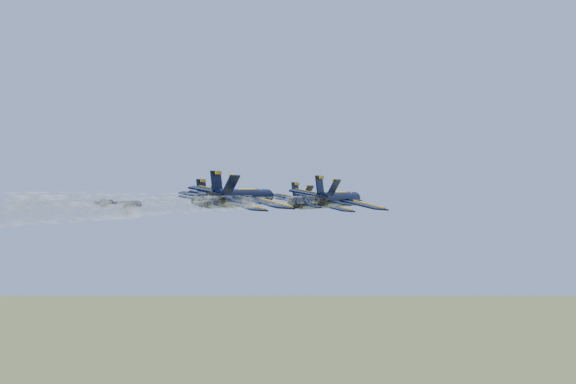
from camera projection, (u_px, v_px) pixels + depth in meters
The scene contains 4 objects.
jet_lead at pixel (314, 202), 101.40m from camera, with size 12.21×16.43×4.18m.
jet_left at pixel (227, 201), 94.37m from camera, with size 12.21×16.43×4.18m.
jet_right at pixel (340, 199), 87.57m from camera, with size 12.21×16.43×4.18m.
jet_slot at pixel (245, 197), 80.00m from camera, with size 12.21×16.43×4.18m.
Camera 1 is at (49.55, -76.19, 101.79)m, focal length 45.00 mm.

